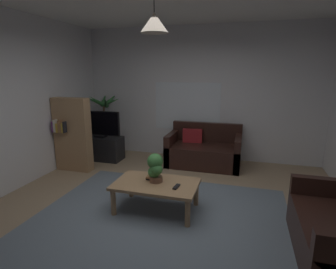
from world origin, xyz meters
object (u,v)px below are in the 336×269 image
Objects in this scene: tv_stand at (102,148)px; potted_palm_corner at (105,124)px; pendant_lamp at (154,23)px; book_on_table_0 at (151,179)px; book_on_table_1 at (151,177)px; couch_under_window at (204,152)px; remote_on_table_0 at (176,187)px; tv at (100,124)px; bookshelf_corner at (72,134)px; potted_plant_on_table at (155,167)px; coffee_table at (156,187)px.

potted_palm_corner is (-0.14, 0.45, 0.43)m from tv_stand.
pendant_lamp reaches higher than potted_palm_corner.
potted_palm_corner is at bearing 131.44° from book_on_table_0.
book_on_table_1 is 0.13× the size of tv_stand.
remote_on_table_0 is at bearing -90.83° from couch_under_window.
book_on_table_0 is 0.12× the size of tv.
couch_under_window is 2.20m from tv_stand.
potted_palm_corner is at bearing 87.98° from bookshelf_corner.
book_on_table_0 is at bearing -43.74° from tv.
remote_on_table_0 is 2.61m from bookshelf_corner.
book_on_table_1 is 2.43m from tv.
bookshelf_corner is (-0.19, -0.70, -0.08)m from tv.
potted_plant_on_table is at bearing 119.52° from pendant_lamp.
potted_plant_on_table is 0.43× the size of tv.
tv is at bearing 136.80° from potted_plant_on_table.
bookshelf_corner is at bearing 153.23° from potted_plant_on_table.
potted_plant_on_table is at bearing -47.95° from potted_palm_corner.
tv is (-1.85, 1.76, 0.44)m from coffee_table.
couch_under_window is at bearing 77.16° from book_on_table_0.
book_on_table_1 is at bearing 138.78° from pendant_lamp.
coffee_table is 1.25× the size of tv_stand.
bookshelf_corner is at bearing 153.52° from book_on_table_1.
book_on_table_0 is 0.02m from book_on_table_1.
remote_on_table_0 is at bearing -44.96° from potted_palm_corner.
remote_on_table_0 is 0.40m from potted_plant_on_table.
book_on_table_1 is 0.71× the size of remote_on_table_0.
book_on_table_1 is (-0.11, 0.10, 0.09)m from coffee_table.
book_on_table_1 is 0.29× the size of potted_plant_on_table.
potted_palm_corner is 2.98× the size of pendant_lamp.
remote_on_table_0 is (0.41, -0.16, 0.00)m from book_on_table_0.
remote_on_table_0 is 2.85m from tv.
potted_plant_on_table is (-0.02, 0.04, 0.26)m from coffee_table.
potted_plant_on_table reaches higher than tv_stand.
bookshelf_corner is (-2.04, 1.06, 0.36)m from coffee_table.
book_on_table_0 is at bearing 140.33° from coffee_table.
book_on_table_0 is 0.08× the size of bookshelf_corner.
potted_plant_on_table is 2.26m from bookshelf_corner.
couch_under_window is 1.60× the size of tv.
tv is (-1.83, 1.72, 0.18)m from potted_plant_on_table.
potted_plant_on_table is 0.28× the size of potted_palm_corner.
tv is at bearing 75.16° from bookshelf_corner.
tv is at bearing 136.34° from book_on_table_1.
remote_on_table_0 is 0.41× the size of potted_plant_on_table.
tv reaches higher than tv_stand.
remote_on_table_0 is 2.05m from pendant_lamp.
bookshelf_corner reaches higher than tv_stand.
potted_palm_corner reaches higher than couch_under_window.
tv_stand is at bearing 136.13° from coffee_table.
pendant_lamp reaches higher than coffee_table.
potted_palm_corner is 1.02× the size of bookshelf_corner.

